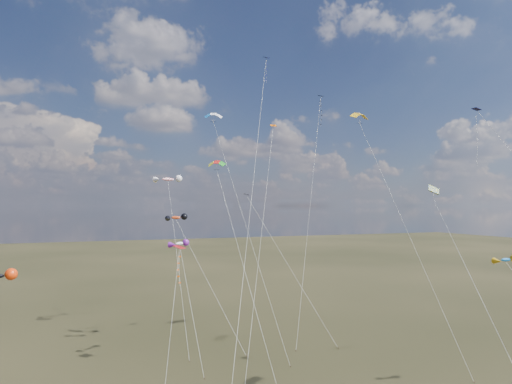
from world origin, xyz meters
name	(u,v)px	position (x,y,z in m)	size (l,w,h in m)	color
diamond_black_high	(320,123)	(16.70, 31.06, 31.31)	(15.50, 20.60, 36.45)	black
diamond_navy_tall	(264,90)	(3.55, 23.89, 33.94)	(16.02, 29.47, 40.01)	#080B4E
diamond_black_mid	(271,236)	(2.82, 19.54, 13.14)	(8.23, 11.73, 18.94)	black
diamond_red_low	(179,269)	(-10.93, 13.25, 10.29)	(4.04, 9.65, 12.86)	#AB1214
diamond_navy_right	(488,148)	(16.91, -2.58, 22.98)	(1.69, 22.48, 27.30)	#0A094E
diamond_orange_center	(266,196)	(-1.20, 11.91, 18.40)	(9.35, 13.98, 27.61)	#E65E00
parafoil_yellow	(360,115)	(14.65, 16.29, 29.76)	(3.15, 19.81, 30.56)	gold
parafoil_blue_white	(214,115)	(-3.65, 25.01, 29.97)	(5.13, 18.03, 30.75)	blue
parafoil_striped	(434,187)	(8.80, -3.84, 18.91)	(4.71, 16.28, 19.65)	yellow
parafoil_tricolor	(217,163)	(-4.63, 20.07, 22.75)	(2.50, 18.41, 23.47)	yellow
novelty_orange_black	(176,218)	(-9.68, 20.94, 15.66)	(7.87, 8.76, 16.25)	#D44117
novelty_white_purple	(180,244)	(-10.28, 16.00, 12.83)	(2.51, 9.10, 13.29)	silver
novelty_redwhite_stripe	(168,180)	(-8.82, 31.24, 21.12)	(4.20, 18.96, 21.80)	red
novelty_blue_yellow	(506,261)	(16.80, -4.54, 12.01)	(2.31, 11.15, 12.49)	#0C5CAE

